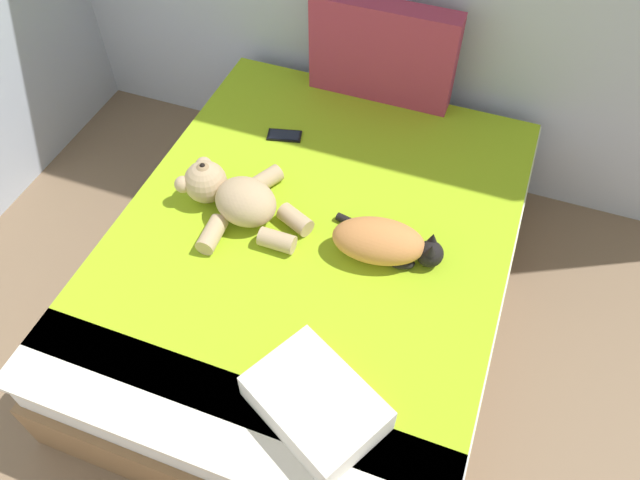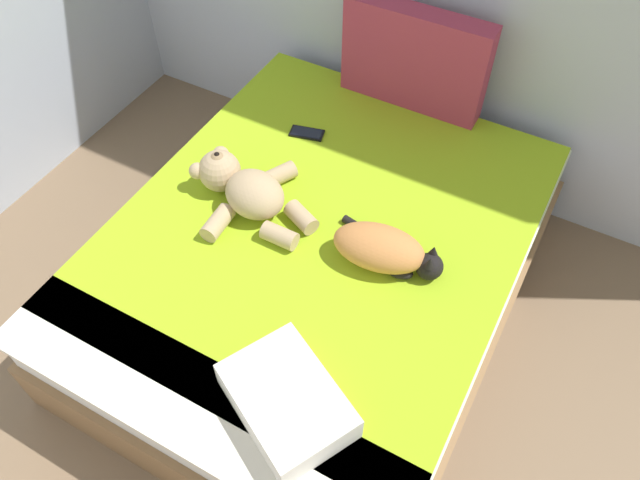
% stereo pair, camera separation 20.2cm
% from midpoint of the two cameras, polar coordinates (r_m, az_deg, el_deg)
% --- Properties ---
extents(bed, '(1.54, 1.93, 0.51)m').
position_cam_midpoint_polar(bed, '(2.57, -2.85, -2.91)').
color(bed, olive).
rests_on(bed, ground_plane).
extents(patterned_cushion, '(0.65, 0.12, 0.45)m').
position_cam_midpoint_polar(patterned_cushion, '(2.84, 3.69, 16.87)').
color(patterned_cushion, '#A5334C').
rests_on(patterned_cushion, bed).
extents(cat, '(0.44, 0.25, 0.15)m').
position_cam_midpoint_polar(cat, '(2.23, 3.35, -0.36)').
color(cat, '#D18447').
rests_on(cat, bed).
extents(teddy_bear, '(0.57, 0.48, 0.18)m').
position_cam_midpoint_polar(teddy_bear, '(2.40, -10.35, 3.79)').
color(teddy_bear, tan).
rests_on(teddy_bear, bed).
extents(cell_phone, '(0.16, 0.11, 0.01)m').
position_cam_midpoint_polar(cell_phone, '(2.74, -5.45, 9.52)').
color(cell_phone, black).
rests_on(cell_phone, bed).
extents(throw_pillow, '(0.48, 0.43, 0.11)m').
position_cam_midpoint_polar(throw_pillow, '(1.92, -3.52, -15.04)').
color(throw_pillow, white).
rests_on(throw_pillow, bed).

